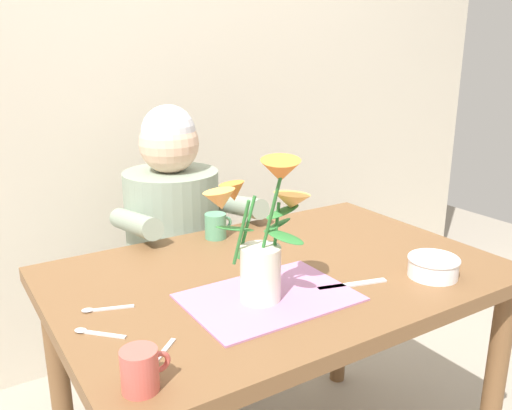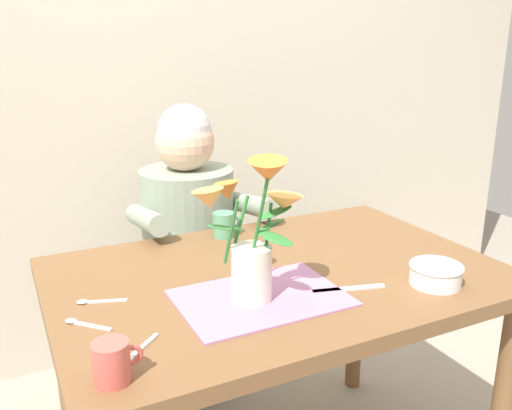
% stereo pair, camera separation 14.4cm
% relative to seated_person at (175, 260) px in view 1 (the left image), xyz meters
% --- Properties ---
extents(wood_panel_backdrop, '(4.00, 0.10, 2.50)m').
position_rel_seated_person_xyz_m(wood_panel_backdrop, '(0.04, 0.43, 0.69)').
color(wood_panel_backdrop, beige).
rests_on(wood_panel_backdrop, ground_plane).
extents(dining_table, '(1.20, 0.80, 0.74)m').
position_rel_seated_person_xyz_m(dining_table, '(0.04, -0.62, 0.08)').
color(dining_table, brown).
rests_on(dining_table, ground_plane).
extents(seated_person, '(0.45, 0.47, 1.14)m').
position_rel_seated_person_xyz_m(seated_person, '(0.00, 0.00, 0.00)').
color(seated_person, '#4C4C56').
rests_on(seated_person, ground_plane).
extents(striped_placemat, '(0.40, 0.28, 0.00)m').
position_rel_seated_person_xyz_m(striped_placemat, '(-0.08, -0.74, 0.18)').
color(striped_placemat, '#B275A3').
rests_on(striped_placemat, dining_table).
extents(flower_vase, '(0.29, 0.26, 0.36)m').
position_rel_seated_person_xyz_m(flower_vase, '(-0.10, -0.75, 0.34)').
color(flower_vase, silver).
rests_on(flower_vase, dining_table).
extents(ceramic_bowl, '(0.14, 0.14, 0.06)m').
position_rel_seated_person_xyz_m(ceramic_bowl, '(0.36, -0.87, 0.21)').
color(ceramic_bowl, white).
rests_on(ceramic_bowl, dining_table).
extents(dinner_knife, '(0.19, 0.07, 0.00)m').
position_rel_seated_person_xyz_m(dinner_knife, '(0.14, -0.80, 0.18)').
color(dinner_knife, silver).
rests_on(dinner_knife, dining_table).
extents(tea_cup, '(0.09, 0.07, 0.08)m').
position_rel_seated_person_xyz_m(tea_cup, '(0.02, -0.30, 0.22)').
color(tea_cup, '#569970').
rests_on(tea_cup, dining_table).
extents(ceramic_mug, '(0.09, 0.07, 0.08)m').
position_rel_seated_person_xyz_m(ceramic_mug, '(-0.47, -0.92, 0.22)').
color(ceramic_mug, '#CC564C').
rests_on(ceramic_mug, dining_table).
extents(spoon_0, '(0.10, 0.09, 0.01)m').
position_rel_seated_person_xyz_m(spoon_0, '(-0.41, -0.85, 0.18)').
color(spoon_0, silver).
rests_on(spoon_0, dining_table).
extents(spoon_1, '(0.09, 0.10, 0.01)m').
position_rel_seated_person_xyz_m(spoon_1, '(-0.49, -0.68, 0.18)').
color(spoon_1, silver).
rests_on(spoon_1, dining_table).
extents(spoon_2, '(0.12, 0.05, 0.01)m').
position_rel_seated_person_xyz_m(spoon_2, '(-0.44, -0.58, 0.18)').
color(spoon_2, silver).
rests_on(spoon_2, dining_table).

